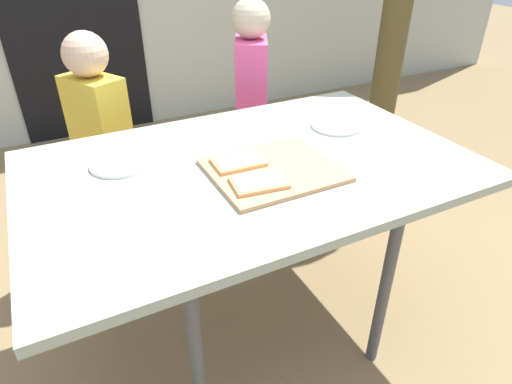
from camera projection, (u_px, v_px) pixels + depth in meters
ground_plane at (252, 326)px, 1.72m from camera, size 16.00×16.00×0.00m
dining_table at (251, 179)px, 1.37m from camera, size 1.35×0.86×0.72m
cutting_board at (273, 170)px, 1.29m from camera, size 0.36×0.32×0.01m
pizza_slice_far_left at (238, 162)px, 1.31m from camera, size 0.15×0.11×0.01m
pizza_slice_near_left at (259, 182)px, 1.20m from camera, size 0.16×0.12×0.01m
plate_white_right at (336, 126)px, 1.58m from camera, size 0.18×0.18×0.01m
plate_white_left at (121, 163)px, 1.33m from camera, size 0.18×0.18×0.01m
child_left at (103, 142)px, 1.79m from camera, size 0.23×0.28×1.03m
child_right at (251, 104)px, 2.06m from camera, size 0.23×0.28×1.09m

